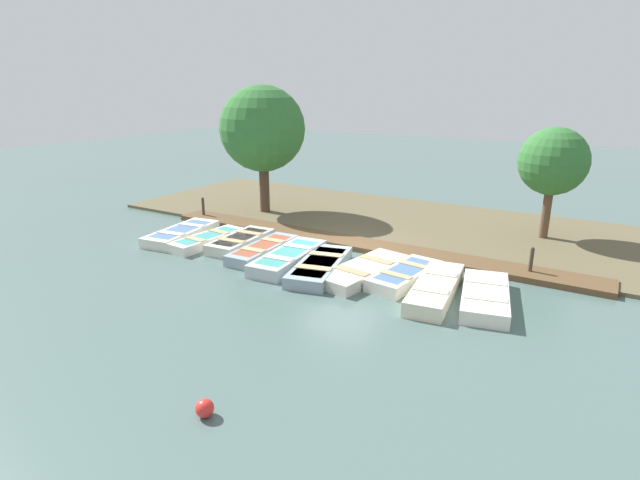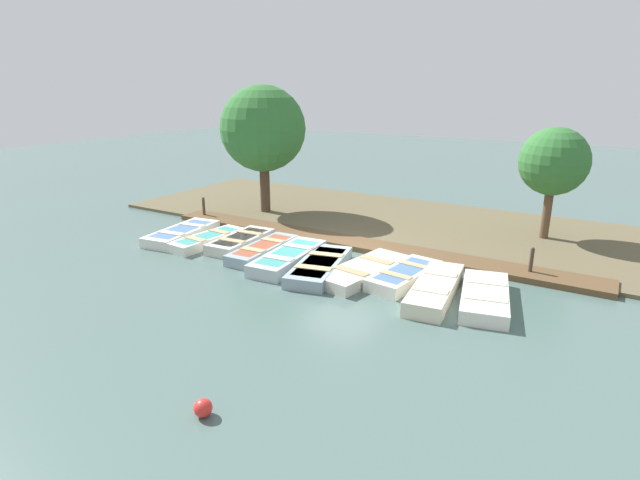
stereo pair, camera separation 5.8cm
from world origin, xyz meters
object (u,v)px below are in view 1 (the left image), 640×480
at_px(mooring_post_far, 531,262).
at_px(park_tree_left, 553,162).
at_px(rowboat_7, 405,275).
at_px(rowboat_2, 241,241).
at_px(rowboat_3, 263,250).
at_px(buoy, 205,408).
at_px(rowboat_5, 320,266).
at_px(rowboat_1, 208,240).
at_px(park_tree_far_left, 262,129).
at_px(mooring_post_near, 203,208).
at_px(rowboat_6, 364,270).
at_px(rowboat_9, 485,296).
at_px(rowboat_8, 435,288).
at_px(rowboat_4, 288,258).
at_px(rowboat_0, 182,233).

relative_size(mooring_post_far, park_tree_left, 0.23).
bearing_deg(rowboat_7, rowboat_2, -83.18).
relative_size(rowboat_3, rowboat_7, 1.07).
bearing_deg(buoy, mooring_post_far, 159.30).
bearing_deg(rowboat_5, mooring_post_far, 104.14).
distance_m(rowboat_1, buoy, 10.03).
xyz_separation_m(rowboat_2, park_tree_left, (-6.34, 9.16, 2.72)).
bearing_deg(rowboat_3, park_tree_far_left, -146.23).
relative_size(mooring_post_near, mooring_post_far, 1.00).
distance_m(rowboat_6, buoy, 7.48).
bearing_deg(mooring_post_far, mooring_post_near, -90.00).
distance_m(rowboat_5, rowboat_9, 4.94).
bearing_deg(park_tree_left, mooring_post_near, -72.26).
bearing_deg(rowboat_6, rowboat_8, 92.06).
bearing_deg(mooring_post_near, rowboat_8, 75.87).
distance_m(rowboat_9, mooring_post_far, 2.74).
height_order(mooring_post_near, park_tree_left, park_tree_left).
distance_m(rowboat_4, mooring_post_far, 7.43).
xyz_separation_m(rowboat_1, rowboat_8, (0.24, 8.57, 0.04)).
distance_m(rowboat_2, mooring_post_far, 9.61).
bearing_deg(mooring_post_far, rowboat_2, -76.90).
relative_size(rowboat_2, rowboat_7, 0.98).
bearing_deg(rowboat_4, buoy, 18.70).
bearing_deg(rowboat_3, rowboat_1, -90.64).
xyz_separation_m(rowboat_5, park_tree_far_left, (-4.97, -5.84, 3.53)).
height_order(rowboat_0, rowboat_6, rowboat_0).
relative_size(rowboat_5, rowboat_8, 1.00).
bearing_deg(park_tree_far_left, rowboat_8, 62.63).
xyz_separation_m(rowboat_5, rowboat_7, (-0.61, 2.54, 0.00)).
relative_size(rowboat_0, rowboat_3, 1.05).
relative_size(rowboat_5, rowboat_9, 1.10).
xyz_separation_m(mooring_post_far, park_tree_left, (-4.16, -0.19, 2.44)).
relative_size(rowboat_3, park_tree_left, 0.76).
height_order(rowboat_4, mooring_post_near, mooring_post_near).
relative_size(rowboat_5, rowboat_6, 1.00).
height_order(rowboat_4, rowboat_6, rowboat_4).
distance_m(rowboat_5, rowboat_6, 1.38).
bearing_deg(park_tree_left, rowboat_4, -43.95).
distance_m(rowboat_0, park_tree_left, 13.77).
xyz_separation_m(rowboat_3, rowboat_5, (0.38, 2.48, -0.00)).
xyz_separation_m(rowboat_0, rowboat_5, (0.35, 6.28, -0.00)).
bearing_deg(rowboat_0, rowboat_6, 83.26).
bearing_deg(rowboat_9, rowboat_3, -103.56).
distance_m(rowboat_0, rowboat_4, 5.04).
bearing_deg(rowboat_4, rowboat_7, 92.68).
bearing_deg(rowboat_1, rowboat_9, 94.22).
xyz_separation_m(rowboat_8, rowboat_9, (-0.19, 1.29, -0.02)).
height_order(rowboat_6, rowboat_7, rowboat_7).
bearing_deg(rowboat_3, rowboat_9, 86.59).
xyz_separation_m(rowboat_0, rowboat_1, (0.04, 1.35, -0.01)).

